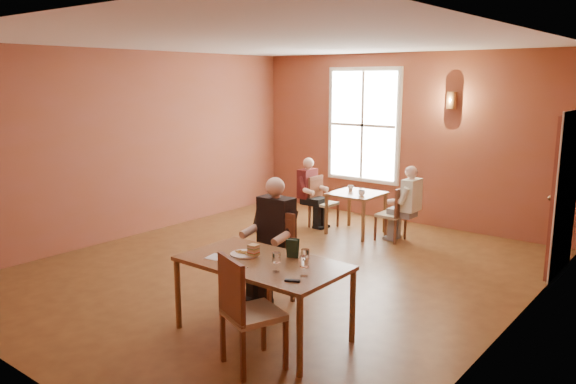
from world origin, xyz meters
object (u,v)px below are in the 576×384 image
Objects in this scene: diner_main at (265,246)px; diner_maroon at (323,194)px; chair_diner_white at (391,214)px; diner_white at (393,204)px; chair_empty at (253,311)px; chair_diner_main at (267,259)px; second_table at (356,213)px; chair_diner_maroon at (324,202)px; main_table at (263,298)px.

diner_main is 1.18× the size of diner_maroon.
chair_diner_white is 0.74× the size of diner_white.
diner_main is 1.44m from chair_empty.
diner_maroon reaches higher than chair_diner_main.
chair_empty is at bearing 125.74° from chair_diner_main.
diner_white is (-0.95, 4.37, 0.07)m from chair_empty.
chair_diner_main reaches higher than second_table.
diner_maroon reaches higher than chair_diner_maroon.
chair_empty is (0.35, -0.53, 0.13)m from main_table.
diner_maroon is (-1.46, 3.20, 0.06)m from chair_diner_main.
diner_main reaches higher than second_table.
diner_main is 1.17× the size of diner_white.
chair_diner_maroon is (-1.33, 0.00, -0.15)m from diner_white.
chair_diner_maroon is (-1.93, 3.85, 0.05)m from main_table.
chair_diner_main is 3.52m from diner_maroon.
chair_diner_main is 0.89× the size of diner_white.
main_table is 1.90× the size of chair_diner_white.
diner_main is at bearing 128.88° from main_table.
chair_diner_main is 1.00× the size of chair_empty.
chair_diner_main is 1.45m from chair_empty.
main_table is 4.32m from diner_maroon.
second_table is (-0.78, 3.20, -0.18)m from chair_diner_main.
chair_diner_main is 1.20× the size of chair_diner_white.
chair_diner_maroon is 0.15m from diner_maroon.
main_table is 1.42× the size of diner_maroon.
chair_diner_white is at bearing 0.00° from second_table.
diner_white is (-0.60, 3.85, 0.20)m from main_table.
main_table is at bearing 26.63° from chair_diner_maroon.
diner_white is 1.01× the size of diner_maroon.
diner_white reaches higher than second_table.
chair_diner_main is 1.33× the size of second_table.
chair_empty is (0.85, -1.18, -0.00)m from chair_diner_main.
chair_diner_maroon is at bearing 90.00° from diner_white.
main_table is 4.30m from chair_diner_maroon.
second_table is (-1.63, 4.37, -0.18)m from chair_empty.
second_table is at bearing 90.00° from chair_diner_maroon.
diner_white is 1.34× the size of chair_diner_maroon.
main_table is 3.90m from chair_diner_white.
diner_maroon is (-2.31, 4.37, 0.06)m from chair_empty.
chair_empty is at bearing 27.80° from diner_maroon.
chair_diner_maroon is at bearing 90.00° from diner_maroon.
chair_empty reaches higher than chair_diner_maroon.
diner_white is (0.68, 0.00, 0.24)m from second_table.
chair_empty is at bearing -167.42° from chair_diner_white.
diner_maroon is at bearing -65.47° from chair_diner_main.
main_table is 0.85m from diner_main.
chair_empty is 4.67m from second_table.
diner_main is 3.24m from chair_diner_white.
chair_diner_maroon is (-0.65, 0.00, 0.09)m from second_table.
chair_empty is 4.48m from chair_diner_white.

